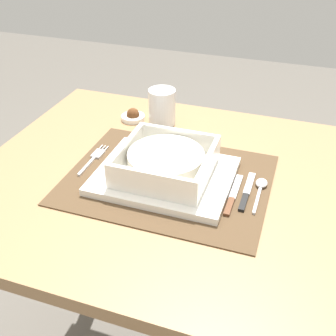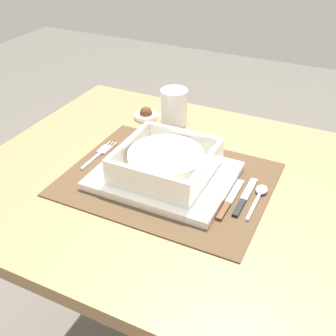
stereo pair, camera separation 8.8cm
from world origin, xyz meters
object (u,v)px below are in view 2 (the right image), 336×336
at_px(butter_knife, 244,199).
at_px(drinking_glass, 174,108).
at_px(spoon, 260,193).
at_px(bread_knife, 229,201).
at_px(porridge_bowl, 166,162).
at_px(condiment_saucer, 146,115).
at_px(fork, 101,153).
at_px(dining_table, 182,221).

bearing_deg(butter_knife, drinking_glass, 133.42).
bearing_deg(spoon, bread_knife, -137.63).
height_order(porridge_bowl, butter_knife, porridge_bowl).
xyz_separation_m(drinking_glass, condiment_saucer, (-0.08, -0.01, -0.03)).
bearing_deg(bread_knife, fork, 172.31).
distance_m(dining_table, condiment_saucer, 0.33).
bearing_deg(fork, butter_knife, -4.67).
bearing_deg(condiment_saucer, dining_table, -46.62).
height_order(porridge_bowl, bread_knife, porridge_bowl).
bearing_deg(fork, dining_table, -3.08).
height_order(porridge_bowl, fork, porridge_bowl).
xyz_separation_m(porridge_bowl, bread_knife, (0.15, -0.02, -0.04)).
bearing_deg(drinking_glass, dining_table, -60.54).
distance_m(dining_table, butter_knife, 0.19).
relative_size(dining_table, porridge_bowl, 4.86).
relative_size(porridge_bowl, bread_knife, 1.33).
bearing_deg(drinking_glass, condiment_saucer, -175.96).
distance_m(fork, bread_knife, 0.33).
xyz_separation_m(dining_table, porridge_bowl, (-0.03, -0.01, 0.16)).
bearing_deg(porridge_bowl, condiment_saucer, 126.68).
bearing_deg(condiment_saucer, drinking_glass, 4.04).
height_order(fork, condiment_saucer, condiment_saucer).
distance_m(fork, condiment_saucer, 0.21).
relative_size(fork, butter_knife, 0.98).
xyz_separation_m(butter_knife, drinking_glass, (-0.27, 0.24, 0.04)).
relative_size(fork, spoon, 1.13).
relative_size(drinking_glass, condiment_saucer, 1.49).
height_order(dining_table, spoon, spoon).
bearing_deg(spoon, porridge_bowl, -174.64).
bearing_deg(butter_knife, dining_table, 169.34).
height_order(dining_table, porridge_bowl, porridge_bowl).
distance_m(spoon, butter_knife, 0.04).
bearing_deg(bread_knife, dining_table, 163.06).
relative_size(fork, drinking_glass, 1.39).
bearing_deg(porridge_bowl, dining_table, 22.59).
distance_m(dining_table, drinking_glass, 0.31).
distance_m(spoon, bread_knife, 0.07).
xyz_separation_m(porridge_bowl, spoon, (0.20, 0.03, -0.04)).
xyz_separation_m(bread_knife, drinking_glass, (-0.24, 0.26, 0.04)).
height_order(bread_knife, condiment_saucer, condiment_saucer).
bearing_deg(fork, porridge_bowl, -7.93).
height_order(drinking_glass, condiment_saucer, drinking_glass).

